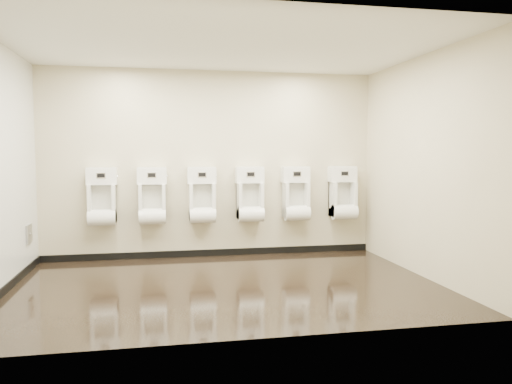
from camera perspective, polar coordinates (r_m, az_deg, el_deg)
ground at (r=6.04m, az=-3.27°, el=-10.60°), size 5.00×3.50×0.00m
ceiling at (r=5.96m, az=-3.40°, el=16.39°), size 5.00×3.50×0.00m
back_wall at (r=7.57m, az=-5.11°, el=3.17°), size 5.00×0.02×2.80m
front_wall at (r=4.11m, az=-0.06°, el=2.13°), size 5.00×0.02×2.80m
right_wall at (r=6.65m, az=18.58°, el=2.78°), size 0.02×3.50×2.80m
skirting_back at (r=7.71m, az=-5.03°, el=-6.92°), size 5.00×0.02×0.10m
skirting_left at (r=6.21m, az=-27.05°, el=-10.18°), size 0.02×3.50×0.10m
access_panel at (r=7.26m, az=-24.52°, el=-4.40°), size 0.04×0.25×0.25m
urinal_0 at (r=7.46m, az=-17.18°, el=-0.99°), size 0.43×0.33×0.81m
urinal_1 at (r=7.41m, az=-11.78°, el=-0.92°), size 0.43×0.33×0.81m
urinal_2 at (r=7.44m, az=-6.19°, el=-0.83°), size 0.43×0.33×0.81m
urinal_3 at (r=7.54m, az=-0.68°, el=-0.74°), size 0.43×0.33×0.81m
urinal_4 at (r=7.70m, az=4.58°, el=-0.64°), size 0.43×0.33×0.81m
urinal_5 at (r=7.94m, az=9.91°, el=-0.54°), size 0.43×0.33×0.81m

